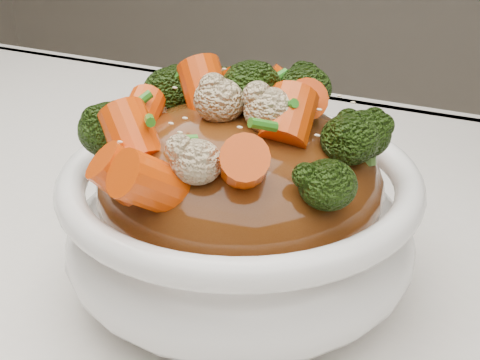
% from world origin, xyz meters
% --- Properties ---
extents(tablecloth, '(1.20, 0.80, 0.04)m').
position_xyz_m(tablecloth, '(0.00, 0.00, 0.73)').
color(tablecloth, silver).
rests_on(tablecloth, dining_table).
extents(bowl, '(0.23, 0.23, 0.08)m').
position_xyz_m(bowl, '(0.02, 0.06, 0.79)').
color(bowl, white).
rests_on(bowl, tablecloth).
extents(sauce_base, '(0.19, 0.19, 0.09)m').
position_xyz_m(sauce_base, '(0.02, 0.06, 0.82)').
color(sauce_base, '#51270D').
rests_on(sauce_base, bowl).
extents(carrots, '(0.19, 0.19, 0.05)m').
position_xyz_m(carrots, '(0.02, 0.06, 0.88)').
color(carrots, '#D84407').
rests_on(carrots, sauce_base).
extents(broccoli, '(0.19, 0.19, 0.04)m').
position_xyz_m(broccoli, '(0.02, 0.06, 0.87)').
color(broccoli, black).
rests_on(broccoli, sauce_base).
extents(cauliflower, '(0.19, 0.19, 0.03)m').
position_xyz_m(cauliflower, '(0.02, 0.06, 0.87)').
color(cauliflower, beige).
rests_on(cauliflower, sauce_base).
extents(scallions, '(0.14, 0.14, 0.02)m').
position_xyz_m(scallions, '(0.02, 0.06, 0.88)').
color(scallions, '#29781B').
rests_on(scallions, sauce_base).
extents(sesame_seeds, '(0.17, 0.17, 0.01)m').
position_xyz_m(sesame_seeds, '(0.02, 0.06, 0.88)').
color(sesame_seeds, beige).
rests_on(sesame_seeds, sauce_base).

